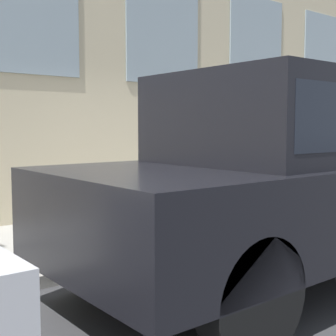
% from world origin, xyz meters
% --- Properties ---
extents(ground_plane, '(80.00, 80.00, 0.00)m').
position_xyz_m(ground_plane, '(0.00, 0.00, 0.00)').
color(ground_plane, '#38383A').
extents(sidewalk, '(2.48, 60.00, 0.13)m').
position_xyz_m(sidewalk, '(1.24, 0.00, 0.06)').
color(sidewalk, '#9E9B93').
rests_on(sidewalk, ground_plane).
extents(fire_hydrant, '(0.32, 0.43, 0.79)m').
position_xyz_m(fire_hydrant, '(0.38, 0.49, 0.53)').
color(fire_hydrant, gray).
rests_on(fire_hydrant, sidewalk).
extents(person, '(0.34, 0.23, 1.42)m').
position_xyz_m(person, '(0.57, 0.04, 0.98)').
color(person, '#232328').
rests_on(person, sidewalk).
extents(parked_car_charcoal_near, '(2.00, 4.67, 2.01)m').
position_xyz_m(parked_car_charcoal_near, '(-1.23, 0.18, 1.10)').
color(parked_car_charcoal_near, black).
rests_on(parked_car_charcoal_near, ground_plane).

